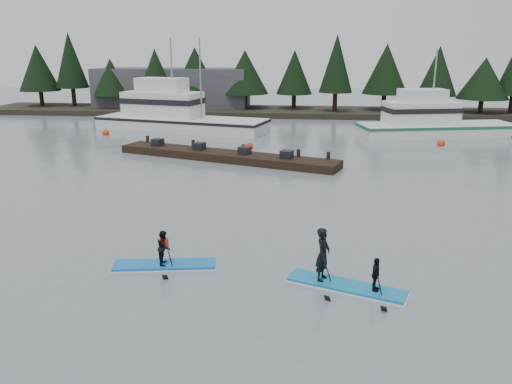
# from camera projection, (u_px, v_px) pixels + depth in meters

# --- Properties ---
(ground) EXTENTS (160.00, 160.00, 0.00)m
(ground) POSITION_uv_depth(u_px,v_px,m) (237.00, 272.00, 16.82)
(ground) COLOR slate
(ground) RESTS_ON ground
(far_shore) EXTENTS (70.00, 8.00, 0.60)m
(far_shore) POSITION_uv_depth(u_px,v_px,m) (289.00, 112.00, 56.87)
(far_shore) COLOR #2D281E
(far_shore) RESTS_ON ground
(treeline) EXTENTS (60.00, 4.00, 8.00)m
(treeline) POSITION_uv_depth(u_px,v_px,m) (289.00, 114.00, 56.95)
(treeline) COLOR black
(treeline) RESTS_ON ground
(waterfront_building) EXTENTS (18.00, 6.00, 5.00)m
(waterfront_building) POSITION_uv_depth(u_px,v_px,m) (173.00, 90.00, 59.57)
(waterfront_building) COLOR #4C4C51
(waterfront_building) RESTS_ON ground
(fishing_boat_large) EXTENTS (16.33, 8.00, 9.10)m
(fishing_boat_large) POSITION_uv_depth(u_px,v_px,m) (177.00, 123.00, 46.01)
(fishing_boat_large) COLOR white
(fishing_boat_large) RESTS_ON ground
(fishing_boat_medium) EXTENTS (13.81, 6.67, 8.08)m
(fishing_boat_medium) POSITION_uv_depth(u_px,v_px,m) (433.00, 129.00, 42.83)
(fishing_boat_medium) COLOR white
(fishing_boat_medium) RESTS_ON ground
(floating_dock) EXTENTS (15.65, 7.26, 0.53)m
(floating_dock) POSITION_uv_depth(u_px,v_px,m) (225.00, 156.00, 33.69)
(floating_dock) COLOR black
(floating_dock) RESTS_ON ground
(buoy_a) EXTENTS (0.62, 0.62, 0.62)m
(buoy_a) POSITION_uv_depth(u_px,v_px,m) (106.00, 135.00, 43.53)
(buoy_a) COLOR #EE360B
(buoy_a) RESTS_ON ground
(buoy_b) EXTENTS (0.60, 0.60, 0.60)m
(buoy_b) POSITION_uv_depth(u_px,v_px,m) (249.00, 148.00, 37.58)
(buoy_b) COLOR #EE360B
(buoy_b) RESTS_ON ground
(buoy_c) EXTENTS (0.61, 0.61, 0.61)m
(buoy_c) POSITION_uv_depth(u_px,v_px,m) (441.00, 146.00, 38.69)
(buoy_c) COLOR #EE360B
(buoy_c) RESTS_ON ground
(paddleboard_solo) EXTENTS (3.58, 1.40, 1.80)m
(paddleboard_solo) POSITION_uv_depth(u_px,v_px,m) (165.00, 257.00, 17.14)
(paddleboard_solo) COLOR blue
(paddleboard_solo) RESTS_ON ground
(paddleboard_duo) EXTENTS (3.79, 2.12, 2.39)m
(paddleboard_duo) POSITION_uv_depth(u_px,v_px,m) (341.00, 270.00, 15.64)
(paddleboard_duo) COLOR #1278AE
(paddleboard_duo) RESTS_ON ground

